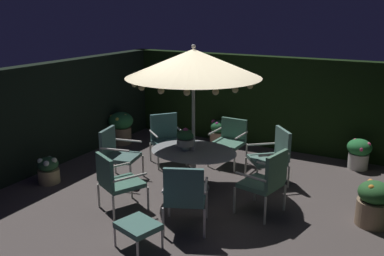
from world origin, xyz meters
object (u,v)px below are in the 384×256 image
patio_chair_south (273,154)px  ottoman_footrest (138,227)px  potted_plant_right_near (359,152)px  patio_chair_southeast (267,179)px  patio_umbrella (193,63)px  potted_plant_back_center (220,132)px  potted_plant_front_corner (374,203)px  patio_chair_north (117,151)px  potted_plant_back_right (48,170)px  patio_chair_southwest (230,139)px  patio_chair_east (185,194)px  patio_dining_table (193,158)px  potted_plant_right_far (121,126)px  centerpiece_planter (186,138)px  patio_chair_west (166,136)px  patio_chair_northeast (116,179)px

patio_chair_south → ottoman_footrest: (-0.87, -3.03, -0.24)m
potted_plant_right_near → patio_chair_southeast: bearing=-109.6°
patio_umbrella → potted_plant_back_center: 3.36m
potted_plant_front_corner → potted_plant_right_near: size_ratio=1.12×
patio_chair_north → patio_chair_southeast: 2.92m
patio_chair_southeast → potted_plant_back_right: (-3.94, -0.74, -0.34)m
patio_chair_north → patio_chair_south: bearing=26.3°
patio_chair_southwest → patio_umbrella: bearing=-92.2°
patio_umbrella → potted_plant_back_center: size_ratio=4.51×
patio_chair_east → potted_plant_back_right: size_ratio=2.04×
patio_chair_southeast → potted_plant_back_right: patio_chair_southeast is taller
patio_dining_table → potted_plant_right_far: 3.17m
patio_chair_north → potted_plant_back_right: 1.29m
potted_plant_right_far → potted_plant_right_near: potted_plant_right_far is taller
patio_chair_south → potted_plant_right_far: patio_chair_south is taller
patio_umbrella → patio_chair_north: patio_umbrella is taller
potted_plant_back_right → centerpiece_planter: bearing=23.7°
potted_plant_front_corner → potted_plant_right_far: (-5.75, 1.38, 0.07)m
patio_umbrella → patio_chair_west: 2.25m
patio_chair_north → patio_chair_east: 2.31m
patio_chair_north → patio_chair_northeast: bearing=-51.9°
potted_plant_right_far → patio_chair_north: bearing=-54.0°
patio_chair_east → patio_chair_south: (0.54, 2.34, -0.03)m
patio_chair_southeast → patio_umbrella: bearing=167.8°
potted_plant_right_far → patio_chair_south: bearing=-7.8°
potted_plant_right_far → potted_plant_back_center: (2.08, 1.13, -0.14)m
potted_plant_front_corner → potted_plant_back_center: (-3.67, 2.51, -0.07)m
patio_dining_table → potted_plant_back_center: bearing=105.0°
potted_plant_back_right → patio_chair_southwest: bearing=45.0°
patio_umbrella → potted_plant_back_right: (-2.48, -1.05, -1.99)m
patio_chair_north → patio_chair_southeast: size_ratio=0.94×
patio_chair_west → potted_plant_back_center: 1.77m
patio_umbrella → ottoman_footrest: bearing=-82.4°
patio_dining_table → patio_chair_southwest: size_ratio=1.68×
patio_umbrella → patio_chair_northeast: 2.27m
patio_chair_northeast → potted_plant_front_corner: bearing=22.0°
centerpiece_planter → potted_plant_right_near: size_ratio=0.64×
patio_chair_north → patio_chair_southwest: 2.35m
potted_plant_back_right → potted_plant_right_far: bearing=96.8°
patio_dining_table → patio_chair_west: size_ratio=1.55×
potted_plant_right_near → ottoman_footrest: bearing=-115.7°
centerpiece_planter → patio_chair_northeast: 1.47m
potted_plant_right_near → patio_chair_west: bearing=-157.1°
patio_umbrella → potted_plant_right_far: bearing=151.6°
potted_plant_back_center → centerpiece_planter: bearing=-78.0°
ottoman_footrest → patio_chair_west: bearing=115.5°
centerpiece_planter → patio_chair_south: bearing=37.7°
patio_chair_west → potted_plant_right_far: (-1.63, 0.56, -0.14)m
patio_umbrella → patio_chair_north: (-1.46, -0.32, -1.68)m
patio_chair_northeast → patio_chair_north: bearing=128.1°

